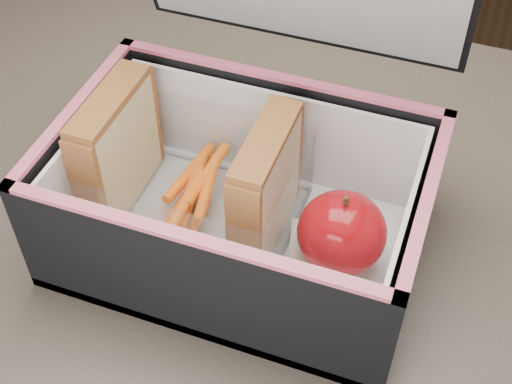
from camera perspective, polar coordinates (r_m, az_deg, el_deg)
kitchen_table at (r=0.71m, az=3.28°, el=-10.28°), size 1.20×0.80×0.75m
lunch_bag at (r=0.61m, az=-1.06°, el=0.09°), size 0.31×0.28×0.31m
plastic_tub at (r=0.63m, az=-5.21°, el=0.61°), size 0.19×0.13×0.08m
sandwich_left at (r=0.65m, az=-11.05°, el=3.47°), size 0.03×0.10×0.12m
sandwich_right at (r=0.60m, az=0.79°, el=0.38°), size 0.03×0.10×0.11m
carrot_sticks at (r=0.65m, az=-5.06°, el=-0.17°), size 0.05×0.14×0.03m
paper_napkin at (r=0.62m, az=6.17°, el=-5.33°), size 0.09×0.10×0.01m
red_apple at (r=0.59m, az=6.87°, el=-3.25°), size 0.08×0.08×0.08m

